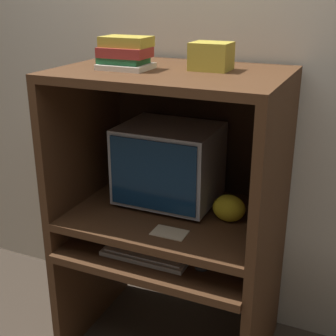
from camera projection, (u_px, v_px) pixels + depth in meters
wall_back at (204, 78)px, 2.31m from camera, size 6.00×0.06×2.60m
desk_base at (167, 284)px, 2.26m from camera, size 0.96×0.70×0.60m
desk_monitor_shelf at (171, 218)px, 2.18m from camera, size 0.96×0.67×0.15m
hutch_upper at (175, 120)px, 2.04m from camera, size 0.96×0.67×0.65m
crt_monitor at (169, 164)px, 2.20m from camera, size 0.45×0.37×0.38m
keyboard at (147, 253)px, 2.07m from camera, size 0.39×0.17×0.03m
mouse at (201, 268)px, 1.96m from camera, size 0.06×0.04×0.03m
snack_bag at (229, 208)px, 2.06m from camera, size 0.15×0.11×0.12m
book_stack at (125, 53)px, 1.93m from camera, size 0.21×0.17×0.13m
paper_card at (170, 233)px, 1.97m from camera, size 0.15×0.10×0.00m
storage_box at (211, 56)px, 1.91m from camera, size 0.16×0.14×0.11m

